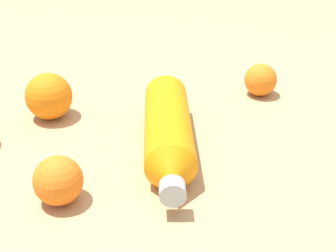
% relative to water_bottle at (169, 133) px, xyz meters
% --- Properties ---
extents(ground_plane, '(2.40, 2.40, 0.00)m').
position_rel_water_bottle_xyz_m(ground_plane, '(0.05, -0.03, -0.04)').
color(ground_plane, tan).
extents(water_bottle, '(0.26, 0.25, 0.07)m').
position_rel_water_bottle_xyz_m(water_bottle, '(0.00, 0.00, 0.00)').
color(water_bottle, orange).
rests_on(water_bottle, ground_plane).
extents(orange_0, '(0.06, 0.06, 0.06)m').
position_rel_water_bottle_xyz_m(orange_0, '(0.28, 0.01, -0.01)').
color(orange_0, orange).
rests_on(orange_0, ground_plane).
extents(orange_1, '(0.07, 0.07, 0.07)m').
position_rel_water_bottle_xyz_m(orange_1, '(-0.19, 0.03, -0.00)').
color(orange_1, orange).
rests_on(orange_1, ground_plane).
extents(orange_2, '(0.08, 0.08, 0.08)m').
position_rel_water_bottle_xyz_m(orange_2, '(-0.05, 0.24, 0.00)').
color(orange_2, orange).
rests_on(orange_2, ground_plane).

